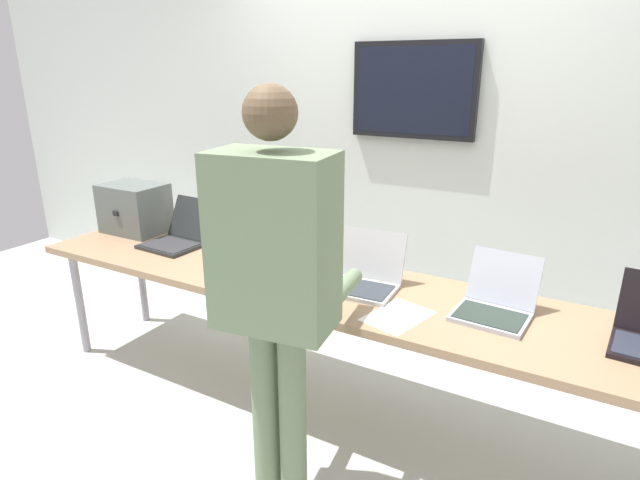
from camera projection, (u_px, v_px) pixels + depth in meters
ground at (319, 407)px, 2.83m from camera, size 8.00×8.00×0.04m
back_wall at (405, 143)px, 3.35m from camera, size 8.00×0.11×2.55m
workbench at (319, 289)px, 2.60m from camera, size 3.39×0.70×0.73m
equipment_box at (135, 208)px, 3.33m from camera, size 0.39×0.30×0.31m
laptop_station_0 at (179, 235)px, 3.11m from camera, size 0.35×0.40×0.26m
laptop_station_1 at (263, 254)px, 2.80m from camera, size 0.33×0.40×0.26m
laptop_station_2 at (362, 275)px, 2.51m from camera, size 0.38×0.34×0.26m
laptop_station_3 at (496, 302)px, 2.23m from camera, size 0.32×0.36×0.25m
person at (276, 272)px, 1.90m from camera, size 0.49×0.63×1.70m
paper_sheet at (398, 316)px, 2.22m from camera, size 0.28×0.34×0.00m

